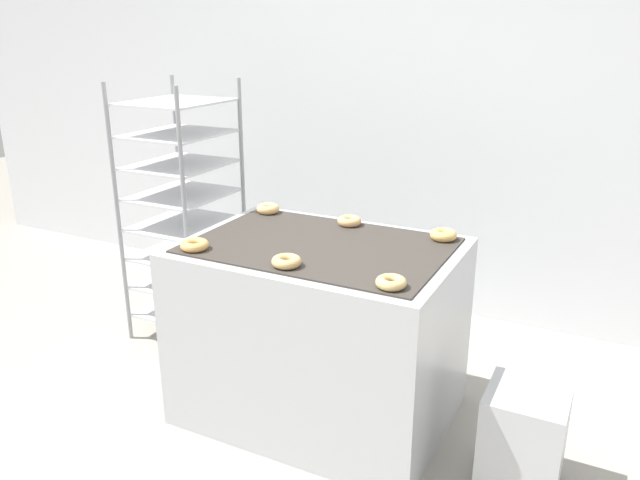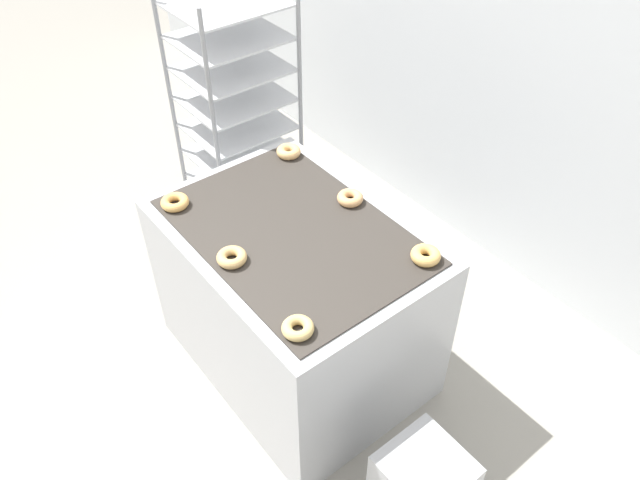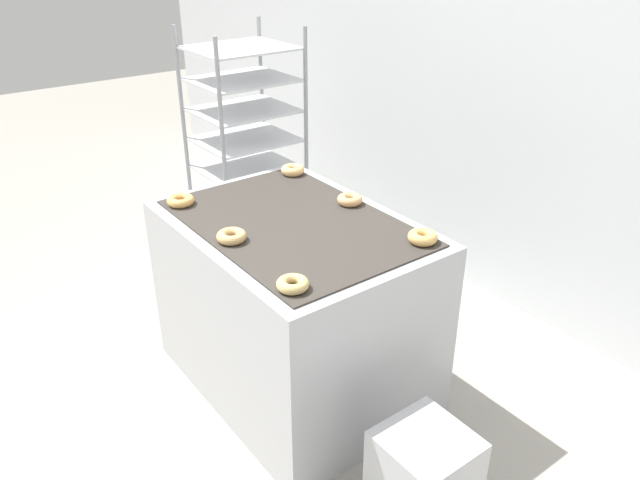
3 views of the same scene
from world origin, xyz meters
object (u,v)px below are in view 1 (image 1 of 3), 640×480
object	(u,v)px
donut_far_center	(350,221)
donut_far_right	(443,235)
glaze_bin	(523,440)
donut_far_left	(268,209)
donut_near_center	(286,261)
donut_near_right	(391,282)
fryer_machine	(320,331)
donut_near_left	(195,245)
baking_rack_cart	(183,210)

from	to	relation	value
donut_far_center	donut_far_right	size ratio (longest dim) A/B	0.96
glaze_bin	donut_far_left	size ratio (longest dim) A/B	3.63
donut_near_center	donut_near_right	world-z (taller)	donut_near_center
fryer_machine	donut_near_right	size ratio (longest dim) A/B	10.29
donut_near_center	donut_far_right	bearing A→B (deg)	52.16
glaze_bin	donut_far_center	xyz separation A→B (m)	(-0.98, 0.44, 0.68)
donut_near_left	donut_near_center	world-z (taller)	same
donut_far_left	donut_far_right	bearing A→B (deg)	-0.57
baking_rack_cart	donut_near_center	world-z (taller)	baking_rack_cart
donut_near_center	donut_far_center	size ratio (longest dim) A/B	1.05
glaze_bin	donut_near_right	distance (m)	0.87
fryer_machine	donut_far_center	bearing A→B (deg)	89.42
donut_far_center	donut_far_right	distance (m)	0.48
glaze_bin	donut_near_left	xyz separation A→B (m)	(-1.44, -0.20, 0.68)
baking_rack_cart	donut_near_center	size ratio (longest dim) A/B	12.25
fryer_machine	donut_near_right	distance (m)	0.72
fryer_machine	donut_near_left	xyz separation A→B (m)	(-0.47, -0.31, 0.46)
donut_far_left	baking_rack_cart	bearing A→B (deg)	171.09
fryer_machine	glaze_bin	distance (m)	1.01
glaze_bin	donut_near_right	world-z (taller)	donut_near_right
glaze_bin	donut_far_center	size ratio (longest dim) A/B	3.68
donut_near_right	donut_far_left	size ratio (longest dim) A/B	0.99
fryer_machine	donut_far_right	distance (m)	0.74
glaze_bin	donut_near_right	bearing A→B (deg)	-158.19
donut_near_right	donut_far_right	xyz separation A→B (m)	(0.02, 0.64, 0.00)
glaze_bin	donut_far_right	size ratio (longest dim) A/B	3.54
donut_near_right	donut_far_center	xyz separation A→B (m)	(-0.46, 0.64, 0.00)
donut_far_right	glaze_bin	bearing A→B (deg)	-40.65
glaze_bin	donut_near_left	size ratio (longest dim) A/B	3.46
donut_near_left	donut_far_center	distance (m)	0.79
donut_near_right	donut_far_center	world-z (taller)	donut_far_center
fryer_machine	baking_rack_cart	bearing A→B (deg)	159.20
baking_rack_cart	donut_far_center	distance (m)	1.15
glaze_bin	donut_far_left	xyz separation A→B (m)	(-1.45, 0.44, 0.68)
donut_near_left	donut_near_center	size ratio (longest dim) A/B	1.02
glaze_bin	donut_near_center	distance (m)	1.21
donut_near_right	glaze_bin	bearing A→B (deg)	21.81
donut_far_left	donut_far_center	xyz separation A→B (m)	(0.48, -0.00, -0.00)
donut_far_center	donut_near_right	bearing A→B (deg)	-54.44
donut_near_center	donut_near_right	bearing A→B (deg)	-1.51
baking_rack_cart	donut_far_left	distance (m)	0.68
donut_near_center	glaze_bin	bearing A→B (deg)	11.19
fryer_machine	baking_rack_cart	size ratio (longest dim) A/B	0.81
donut_near_left	donut_far_left	distance (m)	0.64
donut_near_center	donut_far_right	size ratio (longest dim) A/B	1.01
donut_near_right	donut_far_left	bearing A→B (deg)	145.45
baking_rack_cart	donut_near_right	xyz separation A→B (m)	(1.59, -0.75, 0.12)
donut_far_left	donut_far_center	size ratio (longest dim) A/B	1.01
baking_rack_cart	donut_far_right	world-z (taller)	baking_rack_cart
baking_rack_cart	donut_far_right	distance (m)	1.62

